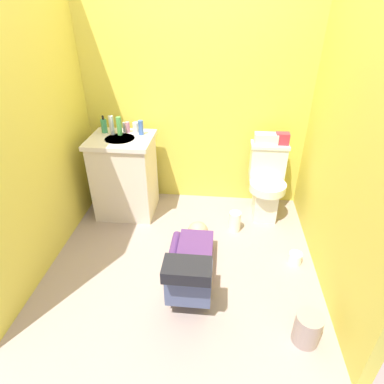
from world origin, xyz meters
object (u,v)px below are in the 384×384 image
object	(u,v)px
vanity_cabinet	(125,175)
toilet_paper_roll	(295,258)
toilet	(266,183)
paper_towel_roll	(235,222)
tissue_box	(266,138)
bottle_clear	(111,125)
bottle_pink	(128,127)
bottle_white	(136,127)
faucet	(124,127)
bottle_blue	(141,128)
bottle_green	(119,126)
toiletry_bag	(282,139)
soap_dispenser	(104,126)
trash_can	(307,329)
person_plumber	(192,264)

from	to	relation	value
vanity_cabinet	toilet_paper_roll	distance (m)	1.78
toilet	paper_towel_roll	distance (m)	0.51
tissue_box	paper_towel_roll	xyz separation A→B (m)	(-0.25, -0.41, -0.70)
toilet	bottle_clear	size ratio (longest dim) A/B	4.17
bottle_pink	toilet_paper_roll	world-z (taller)	bottle_pink
bottle_white	faucet	bearing A→B (deg)	-176.49
vanity_cabinet	toilet_paper_roll	bearing A→B (deg)	-21.68
vanity_cabinet	bottle_pink	bearing A→B (deg)	75.51
faucet	bottle_white	size ratio (longest dim) A/B	0.99
vanity_cabinet	faucet	world-z (taller)	faucet
vanity_cabinet	tissue_box	distance (m)	1.43
bottle_clear	bottle_blue	xyz separation A→B (m)	(0.28, 0.01, -0.02)
bottle_green	paper_towel_roll	size ratio (longest dim) A/B	0.84
toilet	bottle_pink	world-z (taller)	bottle_pink
bottle_clear	bottle_green	size ratio (longest dim) A/B	1.04
bottle_pink	bottle_white	xyz separation A→B (m)	(0.08, 0.01, -0.00)
faucet	bottle_green	distance (m)	0.08
faucet	bottle_clear	bearing A→B (deg)	-148.50
tissue_box	bottle_blue	xyz separation A→B (m)	(-1.19, -0.07, 0.09)
bottle_white	toilet	bearing A→B (deg)	-3.20
bottle_pink	faucet	bearing A→B (deg)	-178.50
toiletry_bag	bottle_green	world-z (taller)	bottle_green
faucet	soap_dispenser	world-z (taller)	soap_dispenser
vanity_cabinet	bottle_green	bearing A→B (deg)	107.56
bottle_white	toilet_paper_roll	size ratio (longest dim) A/B	0.92
tissue_box	bottle_pink	bearing A→B (deg)	-178.97
trash_can	paper_towel_roll	xyz separation A→B (m)	(-0.45, 1.14, -0.01)
bottle_clear	toilet_paper_roll	distance (m)	2.06
bottle_blue	bottle_clear	bearing A→B (deg)	-177.09
toilet	tissue_box	size ratio (longest dim) A/B	3.41
toilet_paper_roll	paper_towel_roll	bearing A→B (deg)	141.76
bottle_white	bottle_blue	bearing A→B (deg)	-39.56
bottle_clear	bottle_pink	size ratio (longest dim) A/B	1.70
toiletry_bag	bottle_white	distance (m)	1.41
bottle_green	trash_can	world-z (taller)	bottle_green
faucet	person_plumber	distance (m)	1.49
toiletry_bag	bottle_blue	world-z (taller)	bottle_blue
toilet	tissue_box	bearing A→B (deg)	116.43
faucet	soap_dispenser	bearing A→B (deg)	-173.99
paper_towel_roll	toilet_paper_roll	world-z (taller)	paper_towel_roll
bottle_pink	bottle_white	distance (m)	0.08
bottle_green	toiletry_bag	bearing A→B (deg)	3.40
soap_dispenser	toilet_paper_roll	distance (m)	2.14
vanity_cabinet	toiletry_bag	size ratio (longest dim) A/B	6.61
soap_dispenser	bottle_blue	world-z (taller)	soap_dispenser
toilet_paper_roll	soap_dispenser	bearing A→B (deg)	157.11
toiletry_bag	soap_dispenser	bearing A→B (deg)	-178.50
toilet	bottle_green	world-z (taller)	bottle_green
bottle_green	bottle_pink	world-z (taller)	bottle_green
tissue_box	toiletry_bag	size ratio (longest dim) A/B	1.77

